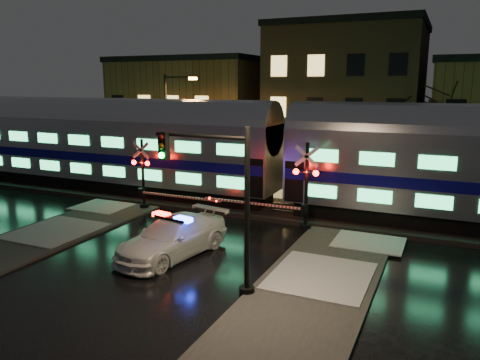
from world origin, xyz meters
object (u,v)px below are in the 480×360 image
at_px(crossing_signal_right, 299,194).
at_px(crossing_signal_left, 148,182).
at_px(police_car, 173,237).
at_px(traffic_light, 222,206).
at_px(streetlight, 170,122).

xyz_separation_m(crossing_signal_right, crossing_signal_left, (-8.81, -0.01, -0.13)).
distance_m(police_car, traffic_light, 4.60).
xyz_separation_m(traffic_light, streetlight, (-11.23, 14.36, 1.37)).
bearing_deg(streetlight, police_car, -57.24).
bearing_deg(police_car, traffic_light, -22.29).
bearing_deg(crossing_signal_left, traffic_light, -42.09).
distance_m(crossing_signal_right, traffic_light, 7.78).
bearing_deg(traffic_light, streetlight, 141.58).
height_order(crossing_signal_right, streetlight, streetlight).
distance_m(crossing_signal_right, streetlight, 13.60).
xyz_separation_m(police_car, crossing_signal_left, (-5.10, 5.49, 0.86)).
height_order(police_car, traffic_light, traffic_light).
bearing_deg(crossing_signal_left, police_car, -47.13).
xyz_separation_m(crossing_signal_right, streetlight, (-11.55, 6.69, 2.63)).
bearing_deg(crossing_signal_left, crossing_signal_right, 0.04).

